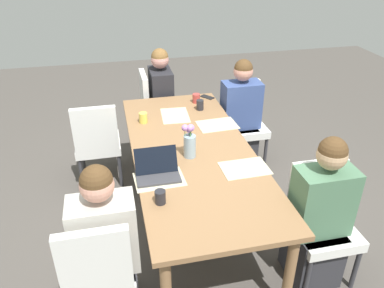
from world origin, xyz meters
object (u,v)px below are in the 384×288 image
dining_table (192,156)px  chair_near_right_mid (97,140)px  person_head_left_right_near (162,105)px  coffee_mug_centre_left (160,197)px  person_far_left_mid (240,120)px  flower_vase (190,142)px  phone_black (207,97)px  chair_head_left_right_near (155,105)px  chair_far_left_mid (243,118)px  chair_near_left_near (98,269)px  coffee_mug_near_right (200,105)px  person_near_left_near (107,255)px  chair_far_left_far (320,216)px  coffee_mug_centre_right (143,118)px  person_far_left_far (318,221)px  laptop_near_left_near (157,171)px  coffee_mug_near_left (196,98)px

dining_table → chair_near_right_mid: bearing=-134.6°
person_head_left_right_near → coffee_mug_centre_left: bearing=-8.8°
person_far_left_mid → chair_near_right_mid: person_far_left_mid is taller
flower_vase → phone_black: bearing=158.7°
flower_vase → phone_black: 1.26m
dining_table → chair_head_left_right_near: size_ratio=2.61×
chair_far_left_mid → chair_head_left_right_near: size_ratio=1.00×
coffee_mug_centre_left → chair_near_right_mid: bearing=-163.4°
chair_near_left_near → coffee_mug_near_right: 2.01m
chair_near_left_near → person_head_left_right_near: bearing=162.0°
person_near_left_near → chair_head_left_right_near: 2.43m
chair_far_left_far → chair_head_left_right_near: bearing=-158.3°
coffee_mug_centre_right → phone_black: (-0.46, 0.75, -0.04)m
chair_near_left_near → coffee_mug_centre_left: chair_near_left_near is taller
person_far_left_far → laptop_near_left_near: (-0.50, -1.07, 0.25)m
person_head_left_right_near → phone_black: size_ratio=7.97×
chair_head_left_right_near → flower_vase: (1.61, 0.07, 0.37)m
chair_head_left_right_near → coffee_mug_near_right: bearing=26.3°
person_far_left_far → chair_near_right_mid: size_ratio=1.33×
person_far_left_mid → person_near_left_near: bearing=-40.9°
chair_far_left_far → coffee_mug_near_right: size_ratio=8.80×
chair_head_left_right_near → person_head_left_right_near: 0.10m
flower_vase → chair_near_right_mid: bearing=-139.9°
chair_far_left_mid → coffee_mug_near_right: size_ratio=8.80×
dining_table → phone_black: size_ratio=15.66×
person_near_left_near → coffee_mug_near_right: bearing=148.1°
person_far_left_mid → chair_far_left_far: 1.62m
dining_table → phone_black: phone_black is taller
laptop_near_left_near → flower_vase: bearing=127.5°
chair_near_left_near → coffee_mug_centre_right: size_ratio=9.22×
coffee_mug_near_right → phone_black: bearing=152.4°
person_far_left_far → person_head_left_right_near: bearing=-161.4°
chair_near_left_near → coffee_mug_near_right: bearing=147.7°
chair_near_left_near → coffee_mug_near_left: bearing=150.3°
phone_black → chair_near_right_mid: bearing=-113.1°
chair_near_right_mid → coffee_mug_centre_right: chair_near_right_mid is taller
chair_far_left_far → coffee_mug_centre_right: (-1.36, -1.13, 0.28)m
flower_vase → person_head_left_right_near: bearing=179.8°
chair_head_left_right_near → chair_near_right_mid: size_ratio=1.00×
person_near_left_near → person_far_left_mid: 2.25m
dining_table → phone_black: 1.14m
person_far_left_far → phone_black: 1.93m
person_far_left_mid → coffee_mug_centre_right: (0.27, -1.07, 0.26)m
chair_far_left_mid → person_head_left_right_near: 0.97m
coffee_mug_centre_right → person_near_left_near: bearing=-15.8°
chair_near_left_near → laptop_near_left_near: 0.80m
person_near_left_near → coffee_mug_centre_left: bearing=116.6°
flower_vase → coffee_mug_near_left: bearing=163.9°
person_near_left_near → laptop_near_left_near: person_near_left_near is taller
dining_table → chair_near_right_mid: (-0.78, -0.79, -0.17)m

